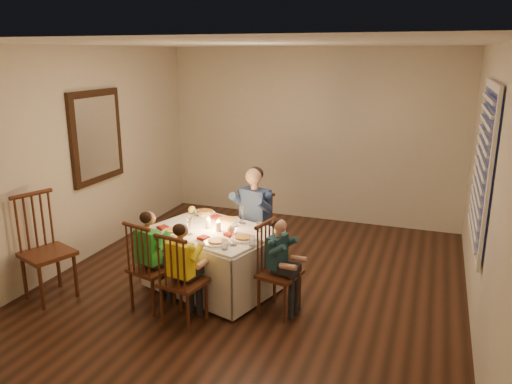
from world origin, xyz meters
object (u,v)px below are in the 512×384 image
(chair_near_right, at_px, (185,321))
(child_green, at_px, (154,306))
(chair_adult, at_px, (254,267))
(serving_bowl, at_px, (205,214))
(chair_extra, at_px, (53,297))
(adult, at_px, (254,267))
(chair_near_left, at_px, (154,306))
(child_teal, at_px, (279,311))
(child_yellow, at_px, (185,321))
(chair_end, at_px, (279,311))
(dining_table, at_px, (213,247))

(chair_near_right, height_order, child_green, child_green)
(chair_adult, bearing_deg, serving_bowl, -136.71)
(chair_extra, xyz_separation_m, adult, (1.74, 1.46, 0.00))
(chair_extra, relative_size, serving_bowl, 5.14)
(chair_extra, bearing_deg, chair_near_left, -58.88)
(chair_adult, xyz_separation_m, child_teal, (0.61, -0.91, 0.00))
(child_yellow, bearing_deg, child_teal, -138.88)
(chair_extra, xyz_separation_m, serving_bowl, (1.24, 1.19, 0.71))
(chair_extra, bearing_deg, adult, -29.88)
(child_teal, relative_size, serving_bowl, 4.46)
(chair_near_left, distance_m, adult, 1.40)
(chair_near_right, xyz_separation_m, chair_end, (0.80, 0.49, 0.00))
(chair_near_left, xyz_separation_m, chair_extra, (-1.11, -0.21, 0.00))
(chair_near_left, bearing_deg, chair_end, -150.20)
(chair_near_left, distance_m, child_green, 0.00)
(chair_near_right, relative_size, chair_extra, 0.82)
(child_yellow, height_order, serving_bowl, serving_bowl)
(dining_table, height_order, adult, dining_table)
(chair_adult, height_order, chair_end, same)
(chair_extra, distance_m, child_teal, 2.42)
(dining_table, bearing_deg, chair_near_left, -108.11)
(serving_bowl, bearing_deg, dining_table, -53.84)
(chair_adult, distance_m, serving_bowl, 0.91)
(chair_near_right, relative_size, child_green, 0.91)
(chair_adult, height_order, chair_near_right, same)
(adult, bearing_deg, chair_extra, -124.98)
(child_green, xyz_separation_m, child_teal, (1.25, 0.33, 0.00))
(chair_end, relative_size, child_green, 0.91)
(child_yellow, xyz_separation_m, serving_bowl, (-0.32, 1.14, 0.71))
(serving_bowl, bearing_deg, adult, 28.20)
(adult, xyz_separation_m, child_yellow, (-0.19, -1.41, 0.00))
(chair_adult, bearing_deg, adult, -29.91)
(child_green, bearing_deg, chair_end, -150.20)
(chair_adult, bearing_deg, dining_table, -93.79)
(serving_bowl, bearing_deg, chair_adult, 28.20)
(chair_near_left, height_order, chair_extra, chair_extra)
(dining_table, bearing_deg, child_yellow, -70.52)
(adult, bearing_deg, child_teal, -41.11)
(chair_adult, height_order, chair_extra, chair_extra)
(serving_bowl, bearing_deg, child_yellow, -74.46)
(chair_near_right, bearing_deg, dining_table, -77.95)
(chair_extra, xyz_separation_m, child_green, (1.11, 0.21, 0.00))
(chair_near_right, xyz_separation_m, adult, (0.19, 1.41, 0.00))
(chair_near_left, height_order, child_yellow, child_yellow)
(chair_end, height_order, chair_extra, chair_extra)
(dining_table, relative_size, chair_adult, 1.65)
(chair_adult, xyz_separation_m, chair_near_left, (-0.64, -1.25, 0.00))
(dining_table, height_order, chair_near_left, dining_table)
(serving_bowl, bearing_deg, chair_near_right, -74.46)
(chair_near_right, distance_m, chair_end, 0.94)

